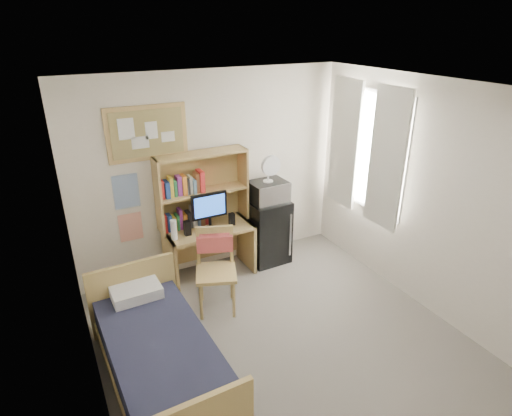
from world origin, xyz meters
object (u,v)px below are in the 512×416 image
bed (161,360)px  speaker_left (187,228)px  monitor (210,212)px  mini_fridge (267,230)px  microwave (268,191)px  bulletin_board (147,133)px  desk_fan (268,170)px  desk (210,251)px  desk_chair (216,272)px  speaker_right (232,219)px

bed → speaker_left: speaker_left is taller
monitor → mini_fridge: bearing=4.7°
speaker_left → microwave: bearing=2.5°
microwave → bulletin_board: bearing=166.9°
bulletin_board → speaker_left: bearing=-50.1°
bulletin_board → desk_fan: bearing=-11.2°
speaker_left → bed: bearing=-118.9°
mini_fridge → speaker_left: (-1.16, -0.08, 0.33)m
bulletin_board → desk: (0.59, -0.28, -1.58)m
desk_chair → mini_fridge: desk_chair is taller
monitor → speaker_left: (-0.30, -0.00, -0.15)m
desk_chair → microwave: microwave is taller
bulletin_board → desk: size_ratio=0.85×
speaker_left → mini_fridge: bearing=3.5°
mini_fridge → speaker_right: (-0.56, -0.07, 0.32)m
mini_fridge → bed: mini_fridge is taller
bed → bulletin_board: bearing=72.7°
desk → desk_chair: 0.77m
microwave → speaker_left: bearing=-179.0°
mini_fridge → speaker_right: 0.65m
mini_fridge → desk_chair: bearing=-146.9°
monitor → speaker_right: (0.30, 0.00, -0.16)m
bulletin_board → microwave: (1.45, -0.29, -0.89)m
bed → speaker_right: (1.39, 1.46, 0.53)m
mini_fridge → microwave: (0.00, -0.02, 0.59)m
desk_fan → speaker_right: bearing=-176.3°
monitor → speaker_left: 0.34m
desk_chair → microwave: (1.06, 0.72, 0.54)m
monitor → speaker_left: bearing=-180.0°
speaker_right → desk_fan: size_ratio=0.50×
microwave → desk_fan: desk_fan is taller
bulletin_board → desk_chair: bulletin_board is taller
mini_fridge → monitor: monitor is taller
bed → microwave: bearing=36.1°
desk → speaker_left: speaker_left is taller
microwave → desk_fan: 0.30m
speaker_left → speaker_right: 0.60m
speaker_right → microwave: bearing=5.1°
mini_fridge → bulletin_board: bearing=167.6°
monitor → speaker_left: size_ratio=2.64×
monitor → microwave: bearing=3.3°
mini_fridge → desk_fan: bearing=-90.0°
bulletin_board → monitor: size_ratio=1.93×
desk → monitor: 0.59m
bulletin_board → desk: 1.71m
speaker_right → desk: bearing=168.7°
bulletin_board → monitor: 1.20m
bulletin_board → mini_fridge: 2.08m
desk_fan → mini_fridge: bearing=90.0°
desk → bed: 1.87m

